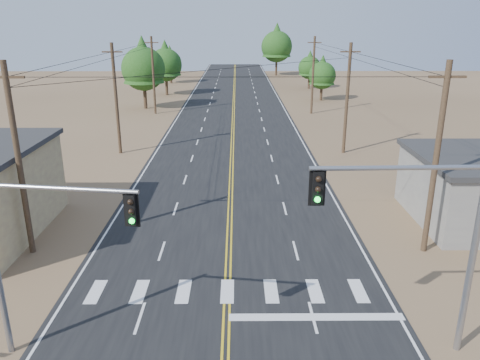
{
  "coord_description": "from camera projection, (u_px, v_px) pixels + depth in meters",
  "views": [
    {
      "loc": [
        0.45,
        -10.58,
        11.66
      ],
      "look_at": [
        0.62,
        13.57,
        3.5
      ],
      "focal_mm": 35.0,
      "sensor_mm": 36.0,
      "label": 1
    }
  ],
  "objects": [
    {
      "name": "utility_pole_right_mid",
      "position": [
        347.0,
        98.0,
        42.5
      ],
      "size": [
        1.8,
        0.3,
        10.0
      ],
      "color": "#4C3826",
      "rests_on": "ground"
    },
    {
      "name": "utility_pole_left_near",
      "position": [
        19.0,
        160.0,
        23.41
      ],
      "size": [
        1.8,
        0.3,
        10.0
      ],
      "color": "#4C3826",
      "rests_on": "ground"
    },
    {
      "name": "utility_pole_right_far",
      "position": [
        313.0,
        75.0,
        61.44
      ],
      "size": [
        1.8,
        0.3,
        10.0
      ],
      "color": "#4C3826",
      "rests_on": "ground"
    },
    {
      "name": "tree_left_near",
      "position": [
        143.0,
        64.0,
        64.75
      ],
      "size": [
        6.03,
        6.03,
        10.05
      ],
      "color": "#3F2D1E",
      "rests_on": "ground"
    },
    {
      "name": "utility_pole_left_far",
      "position": [
        153.0,
        75.0,
        61.3
      ],
      "size": [
        1.8,
        0.3,
        10.0
      ],
      "color": "#4C3826",
      "rests_on": "ground"
    },
    {
      "name": "road",
      "position": [
        232.0,
        158.0,
        42.17
      ],
      "size": [
        15.0,
        200.0,
        0.02
      ],
      "primitive_type": "cube",
      "color": "black",
      "rests_on": "ground"
    },
    {
      "name": "utility_pole_right_near",
      "position": [
        436.0,
        159.0,
        23.55
      ],
      "size": [
        1.8,
        0.3,
        10.0
      ],
      "color": "#4C3826",
      "rests_on": "ground"
    },
    {
      "name": "tree_left_far",
      "position": [
        170.0,
        60.0,
        93.27
      ],
      "size": [
        4.45,
        4.45,
        7.41
      ],
      "color": "#3F2D1E",
      "rests_on": "ground"
    },
    {
      "name": "signal_mast_right",
      "position": [
        428.0,
        229.0,
        15.95
      ],
      "size": [
        6.04,
        0.53,
        7.37
      ],
      "rotation": [
        0.0,
        0.0,
        0.02
      ],
      "color": "gray",
      "rests_on": "ground"
    },
    {
      "name": "signal_mast_left",
      "position": [
        34.0,
        243.0,
        15.81
      ],
      "size": [
        5.48,
        1.11,
        6.78
      ],
      "rotation": [
        0.0,
        0.0,
        -0.14
      ],
      "color": "gray",
      "rests_on": "ground"
    },
    {
      "name": "utility_pole_left_mid",
      "position": [
        116.0,
        98.0,
        42.36
      ],
      "size": [
        1.8,
        0.3,
        10.0
      ],
      "color": "#4C3826",
      "rests_on": "ground"
    },
    {
      "name": "tree_right_far",
      "position": [
        277.0,
        43.0,
        106.12
      ],
      "size": [
        7.01,
        7.01,
        11.69
      ],
      "color": "#3F2D1E",
      "rests_on": "ground"
    },
    {
      "name": "tree_right_mid",
      "position": [
        310.0,
        65.0,
        85.38
      ],
      "size": [
        4.13,
        4.13,
        6.89
      ],
      "color": "#3F2D1E",
      "rests_on": "ground"
    },
    {
      "name": "tree_right_near",
      "position": [
        322.0,
        73.0,
        72.28
      ],
      "size": [
        4.2,
        4.2,
        7.0
      ],
      "color": "#3F2D1E",
      "rests_on": "ground"
    },
    {
      "name": "tree_left_mid",
      "position": [
        165.0,
        61.0,
        77.5
      ],
      "size": [
        5.41,
        5.41,
        9.02
      ],
      "color": "#3F2D1E",
      "rests_on": "ground"
    }
  ]
}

